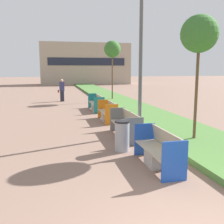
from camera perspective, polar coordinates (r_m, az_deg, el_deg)
planter_grass_strip at (r=15.56m, az=5.64°, el=0.29°), size 2.80×120.00×0.18m
building_backdrop at (r=45.77m, az=-5.85°, el=10.35°), size 14.84×5.15×6.83m
bench_blue_frame at (r=6.99m, az=10.12°, el=-8.69°), size 0.65×2.00×0.94m
bench_grey_frame at (r=9.82m, az=3.07°, el=-3.27°), size 0.65×2.35×0.94m
bench_orange_frame at (r=12.87m, az=-0.87°, el=-0.32°), size 0.65×1.92×0.94m
bench_teal_frame at (r=16.21m, az=-3.40°, el=1.71°), size 0.65×2.48×0.94m
litter_bin at (r=8.10m, az=2.22°, el=-5.21°), size 0.47×0.47×0.95m
street_lamp_post at (r=10.27m, az=6.48°, el=22.81°), size 0.24×0.44×9.05m
sapling_tree_near at (r=9.24m, az=18.47°, el=15.64°), size 1.22×1.22×4.25m
sapling_tree_far at (r=20.96m, az=0.07°, el=13.43°), size 1.30×1.30×4.72m
pedestrian_walking at (r=21.08m, az=-10.86°, el=4.72°), size 0.53×0.24×1.76m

